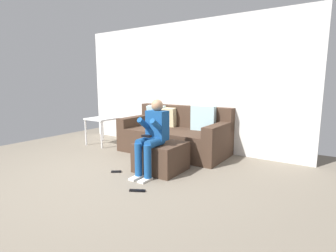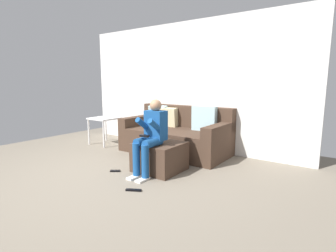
{
  "view_description": "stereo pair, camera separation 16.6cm",
  "coord_description": "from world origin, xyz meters",
  "px_view_note": "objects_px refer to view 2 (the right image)",
  "views": [
    {
      "loc": [
        2.72,
        -2.27,
        1.34
      ],
      "look_at": [
        0.31,
        1.37,
        0.6
      ],
      "focal_mm": 28.1,
      "sensor_mm": 36.0,
      "label": 1
    },
    {
      "loc": [
        2.85,
        -2.18,
        1.34
      ],
      "look_at": [
        0.31,
        1.37,
        0.6
      ],
      "focal_mm": 28.1,
      "sensor_mm": 36.0,
      "label": 2
    }
  ],
  "objects_px": {
    "remote_near_ottoman": "(134,190)",
    "ottoman": "(160,157)",
    "couch_sectional": "(177,135)",
    "person_seated": "(151,134)",
    "remote_by_storage_bin": "(115,171)",
    "side_table": "(104,122)"
  },
  "relations": [
    {
      "from": "remote_near_ottoman",
      "to": "ottoman",
      "type": "bearing_deg",
      "value": 76.68
    },
    {
      "from": "couch_sectional",
      "to": "person_seated",
      "type": "distance_m",
      "value": 1.31
    },
    {
      "from": "person_seated",
      "to": "remote_by_storage_bin",
      "type": "xyz_separation_m",
      "value": [
        -0.5,
        -0.25,
        -0.59
      ]
    },
    {
      "from": "side_table",
      "to": "remote_by_storage_bin",
      "type": "bearing_deg",
      "value": -36.71
    },
    {
      "from": "couch_sectional",
      "to": "remote_by_storage_bin",
      "type": "xyz_separation_m",
      "value": [
        -0.13,
        -1.47,
        -0.32
      ]
    },
    {
      "from": "couch_sectional",
      "to": "ottoman",
      "type": "height_order",
      "value": "couch_sectional"
    },
    {
      "from": "side_table",
      "to": "remote_near_ottoman",
      "type": "bearing_deg",
      "value": -33.83
    },
    {
      "from": "person_seated",
      "to": "remote_near_ottoman",
      "type": "bearing_deg",
      "value": -70.78
    },
    {
      "from": "side_table",
      "to": "remote_by_storage_bin",
      "type": "xyz_separation_m",
      "value": [
        1.52,
        -1.14,
        -0.48
      ]
    },
    {
      "from": "person_seated",
      "to": "couch_sectional",
      "type": "bearing_deg",
      "value": 107.03
    },
    {
      "from": "couch_sectional",
      "to": "side_table",
      "type": "height_order",
      "value": "couch_sectional"
    },
    {
      "from": "couch_sectional",
      "to": "person_seated",
      "type": "height_order",
      "value": "person_seated"
    },
    {
      "from": "couch_sectional",
      "to": "remote_near_ottoman",
      "type": "xyz_separation_m",
      "value": [
        0.59,
        -1.84,
        -0.32
      ]
    },
    {
      "from": "ottoman",
      "to": "remote_by_storage_bin",
      "type": "xyz_separation_m",
      "value": [
        -0.51,
        -0.44,
        -0.21
      ]
    },
    {
      "from": "side_table",
      "to": "ottoman",
      "type": "bearing_deg",
      "value": -18.84
    },
    {
      "from": "couch_sectional",
      "to": "remote_by_storage_bin",
      "type": "height_order",
      "value": "couch_sectional"
    },
    {
      "from": "remote_near_ottoman",
      "to": "person_seated",
      "type": "bearing_deg",
      "value": 81.57
    },
    {
      "from": "side_table",
      "to": "remote_near_ottoman",
      "type": "relative_size",
      "value": 2.93
    },
    {
      "from": "ottoman",
      "to": "side_table",
      "type": "distance_m",
      "value": 2.17
    },
    {
      "from": "couch_sectional",
      "to": "remote_near_ottoman",
      "type": "relative_size",
      "value": 10.15
    },
    {
      "from": "ottoman",
      "to": "remote_by_storage_bin",
      "type": "relative_size",
      "value": 4.45
    },
    {
      "from": "remote_by_storage_bin",
      "to": "remote_near_ottoman",
      "type": "bearing_deg",
      "value": -63.01
    }
  ]
}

